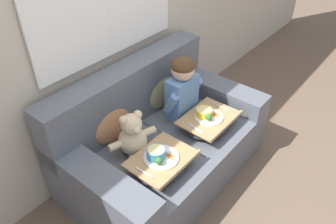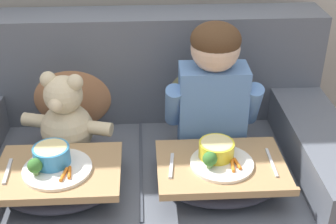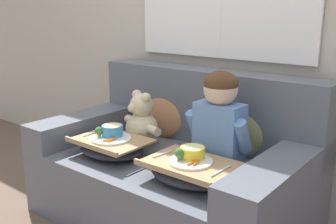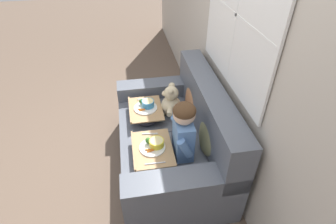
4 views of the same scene
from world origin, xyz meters
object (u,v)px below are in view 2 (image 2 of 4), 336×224
throw_pillow_behind_child (205,82)px  teddy_bear (66,120)px  couch (141,167)px  child_figure (214,83)px  lap_tray_teddy (58,179)px  throw_pillow_behind_teddy (72,86)px  lap_tray_child (221,174)px

throw_pillow_behind_child → teddy_bear: bearing=-157.9°
couch → teddy_bear: couch is taller
couch → child_figure: child_figure is taller
throw_pillow_behind_child → couch: bearing=-142.0°
child_figure → teddy_bear: 0.60m
couch → lap_tray_teddy: 0.43m
throw_pillow_behind_teddy → lap_tray_teddy: bearing=-90.2°
couch → lap_tray_teddy: bearing=-136.9°
throw_pillow_behind_teddy → couch: bearing=-38.0°
child_figure → lap_tray_teddy: child_figure is taller
throw_pillow_behind_teddy → child_figure: child_figure is taller
throw_pillow_behind_teddy → lap_tray_teddy: (-0.00, -0.50, -0.12)m
couch → throw_pillow_behind_teddy: (-0.29, 0.23, 0.28)m
lap_tray_child → child_figure: bearing=89.7°
throw_pillow_behind_child → child_figure: (-0.00, -0.23, 0.11)m
child_figure → couch: bearing=179.0°
couch → throw_pillow_behind_child: couch is taller
teddy_bear → lap_tray_teddy: teddy_bear is taller
throw_pillow_behind_child → teddy_bear: 0.63m
lap_tray_child → lap_tray_teddy: 0.58m
lap_tray_child → lap_tray_teddy: bearing=-180.0°
throw_pillow_behind_teddy → teddy_bear: size_ratio=1.06×
throw_pillow_behind_child → teddy_bear: throw_pillow_behind_child is taller
throw_pillow_behind_teddy → lap_tray_child: bearing=-40.8°
couch → teddy_bear: size_ratio=4.27×
teddy_bear → child_figure: bearing=0.4°
throw_pillow_behind_teddy → lap_tray_child: 0.78m
child_figure → teddy_bear: child_figure is taller
throw_pillow_behind_child → throw_pillow_behind_teddy: (-0.58, 0.00, 0.00)m
couch → lap_tray_child: 0.43m
child_figure → teddy_bear: size_ratio=1.43×
throw_pillow_behind_child → lap_tray_teddy: throw_pillow_behind_child is taller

